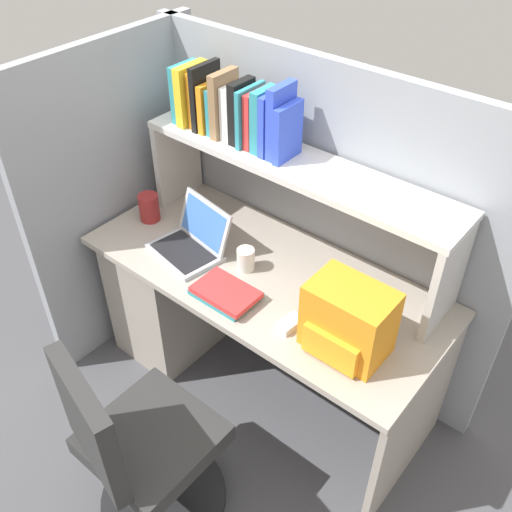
{
  "coord_description": "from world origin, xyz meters",
  "views": [
    {
      "loc": [
        1.15,
        -1.45,
        2.33
      ],
      "look_at": [
        0.0,
        -0.05,
        0.85
      ],
      "focal_mm": 40.22,
      "sensor_mm": 36.0,
      "label": 1
    }
  ],
  "objects_px": {
    "paper_cup": "(246,259)",
    "snack_canister": "(149,207)",
    "laptop": "(192,241)",
    "office_chair": "(141,455)",
    "computer_mouse": "(290,324)",
    "backpack": "(348,321)"
  },
  "relations": [
    {
      "from": "laptop",
      "to": "office_chair",
      "type": "relative_size",
      "value": 0.38
    },
    {
      "from": "backpack",
      "to": "office_chair",
      "type": "distance_m",
      "value": 0.92
    },
    {
      "from": "office_chair",
      "to": "snack_canister",
      "type": "bearing_deg",
      "value": -32.31
    },
    {
      "from": "laptop",
      "to": "paper_cup",
      "type": "distance_m",
      "value": 0.27
    },
    {
      "from": "computer_mouse",
      "to": "paper_cup",
      "type": "distance_m",
      "value": 0.39
    },
    {
      "from": "laptop",
      "to": "office_chair",
      "type": "bearing_deg",
      "value": -60.86
    },
    {
      "from": "paper_cup",
      "to": "snack_canister",
      "type": "distance_m",
      "value": 0.59
    },
    {
      "from": "snack_canister",
      "to": "office_chair",
      "type": "relative_size",
      "value": 0.14
    },
    {
      "from": "snack_canister",
      "to": "backpack",
      "type": "bearing_deg",
      "value": -4.79
    },
    {
      "from": "laptop",
      "to": "paper_cup",
      "type": "height_order",
      "value": "laptop"
    },
    {
      "from": "laptop",
      "to": "paper_cup",
      "type": "relative_size",
      "value": 3.43
    },
    {
      "from": "computer_mouse",
      "to": "paper_cup",
      "type": "relative_size",
      "value": 1.02
    },
    {
      "from": "computer_mouse",
      "to": "paper_cup",
      "type": "bearing_deg",
      "value": 162.87
    },
    {
      "from": "backpack",
      "to": "laptop",
      "type": "bearing_deg",
      "value": 176.37
    },
    {
      "from": "backpack",
      "to": "computer_mouse",
      "type": "relative_size",
      "value": 2.88
    },
    {
      "from": "laptop",
      "to": "paper_cup",
      "type": "bearing_deg",
      "value": 12.02
    },
    {
      "from": "computer_mouse",
      "to": "office_chair",
      "type": "height_order",
      "value": "office_chair"
    },
    {
      "from": "backpack",
      "to": "snack_canister",
      "type": "distance_m",
      "value": 1.16
    },
    {
      "from": "backpack",
      "to": "office_chair",
      "type": "bearing_deg",
      "value": -122.96
    },
    {
      "from": "laptop",
      "to": "snack_canister",
      "type": "height_order",
      "value": "laptop"
    },
    {
      "from": "backpack",
      "to": "computer_mouse",
      "type": "distance_m",
      "value": 0.25
    },
    {
      "from": "laptop",
      "to": "computer_mouse",
      "type": "xyz_separation_m",
      "value": [
        0.62,
        -0.1,
        -0.03
      ]
    }
  ]
}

